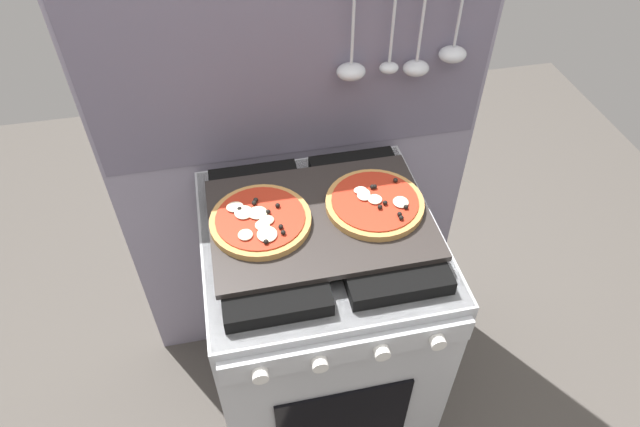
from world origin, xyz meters
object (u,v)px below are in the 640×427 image
Objects in this scene: stove at (320,325)px; pizza_left at (260,220)px; baking_tray at (320,219)px; pizza_right at (375,203)px.

pizza_left reaches higher than stove.
stove is 1.67× the size of baking_tray.
pizza_left reaches higher than baking_tray.
pizza_right reaches higher than stove.
pizza_left is (-0.15, 0.01, 0.02)m from baking_tray.
stove is 3.67× the size of pizza_left.
stove is 0.46m from baking_tray.
pizza_left is at bearing -179.54° from pizza_right.
pizza_left is 1.00× the size of pizza_right.
stove is 0.50m from pizza_right.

